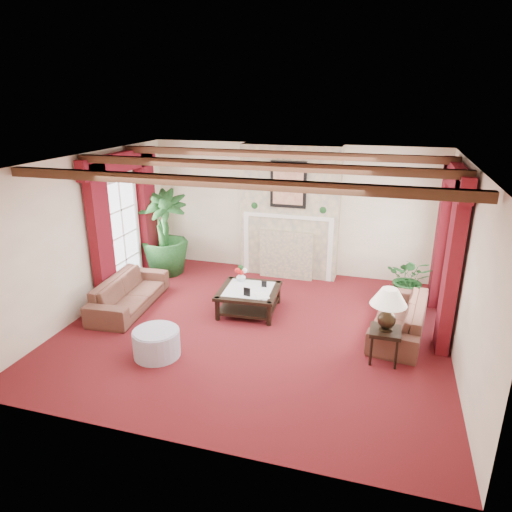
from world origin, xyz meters
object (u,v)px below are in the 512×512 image
(side_table, at_px, (384,345))
(sofa_right, at_px, (400,312))
(ottoman, at_px, (157,343))
(coffee_table, at_px, (249,300))
(potted_palm, at_px, (165,251))
(sofa_left, at_px, (129,288))

(side_table, bearing_deg, sofa_right, 77.21)
(ottoman, bearing_deg, coffee_table, 64.00)
(sofa_right, relative_size, ottoman, 2.85)
(ottoman, bearing_deg, side_table, 13.78)
(potted_palm, xyz_separation_m, ottoman, (1.38, -3.03, -0.30))
(potted_palm, xyz_separation_m, side_table, (4.56, -2.25, -0.25))
(potted_palm, bearing_deg, ottoman, -65.45)
(potted_palm, bearing_deg, side_table, -26.28)
(sofa_left, relative_size, side_table, 3.88)
(sofa_left, relative_size, potted_palm, 0.96)
(sofa_left, xyz_separation_m, ottoman, (1.24, -1.33, -0.17))
(sofa_left, relative_size, sofa_right, 1.00)
(sofa_right, distance_m, coffee_table, 2.53)
(sofa_left, xyz_separation_m, side_table, (4.41, -0.55, -0.12))
(coffee_table, relative_size, side_table, 2.04)
(sofa_left, distance_m, ottoman, 1.82)
(potted_palm, relative_size, side_table, 4.05)
(side_table, bearing_deg, coffee_table, 156.88)
(potted_palm, relative_size, ottoman, 2.97)
(sofa_right, bearing_deg, ottoman, -56.27)
(sofa_right, xyz_separation_m, ottoman, (-3.39, -1.71, -0.17))
(ottoman, bearing_deg, sofa_left, 133.07)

